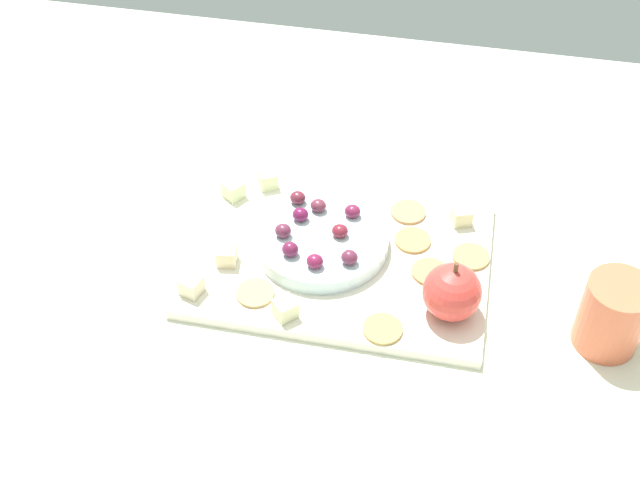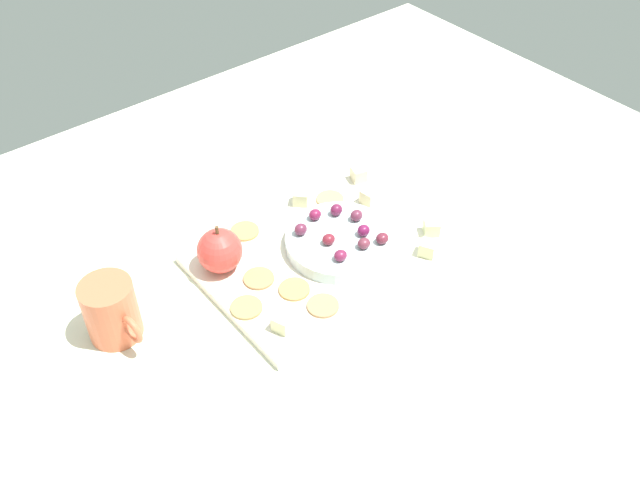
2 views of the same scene
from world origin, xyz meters
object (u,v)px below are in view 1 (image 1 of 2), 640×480
at_px(cheese_cube_3, 285,309).
at_px(cracker_3, 430,272).
at_px(grape_6, 300,214).
at_px(grape_0, 290,249).
at_px(cheese_cube_5, 234,190).
at_px(cracker_1, 413,240).
at_px(grape_4, 315,261).
at_px(cracker_0, 408,212).
at_px(grape_7, 349,257).
at_px(grape_3, 283,231).
at_px(cheese_cube_0, 227,256).
at_px(grape_5, 353,211).
at_px(grape_1, 340,231).
at_px(cracker_2, 255,293).
at_px(serving_dish, 321,240).
at_px(cracker_4, 471,257).
at_px(cheese_cube_1, 462,216).
at_px(cracker_5, 383,329).
at_px(cheese_cube_2, 268,179).
at_px(grape_2, 318,206).
at_px(platter, 340,258).
at_px(grape_8, 298,198).
at_px(apple_whole, 452,292).
at_px(cheese_cube_4, 191,286).
at_px(cup, 612,314).

xyz_separation_m(cheese_cube_3, cracker_3, (0.15, 0.10, -0.01)).
height_order(cracker_3, grape_6, grape_6).
xyz_separation_m(cracker_3, grape_0, (-0.16, -0.02, 0.03)).
bearing_deg(grape_0, cheese_cube_5, 132.97).
height_order(cracker_1, grape_4, grape_4).
xyz_separation_m(cracker_0, grape_7, (-0.05, -0.12, 0.03)).
bearing_deg(grape_3, cheese_cube_0, -148.27).
distance_m(cheese_cube_5, grape_4, 0.18).
relative_size(grape_3, grape_5, 1.00).
bearing_deg(grape_1, cracker_2, -130.66).
relative_size(serving_dish, cracker_3, 3.70).
xyz_separation_m(cracker_2, cracker_4, (0.24, 0.11, 0.00)).
xyz_separation_m(cheese_cube_1, cracker_2, (-0.22, -0.17, -0.01)).
height_order(cracker_5, grape_4, grape_4).
bearing_deg(grape_5, cheese_cube_0, -146.82).
relative_size(serving_dish, cheese_cube_2, 7.16).
height_order(cheese_cube_2, grape_7, grape_7).
height_order(cheese_cube_2, grape_4, grape_4).
bearing_deg(grape_7, cheese_cube_5, 147.96).
bearing_deg(cheese_cube_2, grape_4, -57.81).
height_order(cheese_cube_0, cracker_5, cheese_cube_0).
bearing_deg(serving_dish, cheese_cube_3, -98.23).
bearing_deg(cracker_5, grape_2, 123.81).
height_order(platter, cracker_5, cracker_5).
height_order(cracker_3, grape_4, grape_4).
distance_m(cheese_cube_2, grape_4, 0.18).
relative_size(cheese_cube_0, grape_6, 1.16).
bearing_deg(grape_1, cracker_5, -59.06).
bearing_deg(cracker_4, grape_5, 171.24).
distance_m(cracker_5, grape_6, 0.18).
bearing_deg(cheese_cube_2, grape_5, -24.90).
relative_size(grape_7, grape_8, 1.00).
bearing_deg(apple_whole, cheese_cube_0, 174.84).
bearing_deg(grape_3, cheese_cube_4, -133.23).
bearing_deg(cheese_cube_5, grape_4, -42.25).
height_order(platter, grape_6, grape_6).
relative_size(grape_2, grape_7, 1.00).
distance_m(grape_2, cup, 0.36).
bearing_deg(grape_4, grape_1, 71.16).
xyz_separation_m(cracker_1, cracker_3, (0.03, -0.05, 0.00)).
relative_size(cracker_5, grape_1, 2.25).
distance_m(cheese_cube_0, grape_0, 0.08).
bearing_deg(grape_2, grape_8, 162.26).
bearing_deg(grape_0, cracker_2, -120.49).
distance_m(cracker_4, grape_3, 0.23).
relative_size(cracker_3, grape_3, 2.25).
relative_size(cracker_1, cup, 0.43).
xyz_separation_m(cheese_cube_1, grape_5, (-0.13, -0.04, 0.02)).
distance_m(grape_5, cup, 0.32).
distance_m(cracker_3, grape_6, 0.17).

